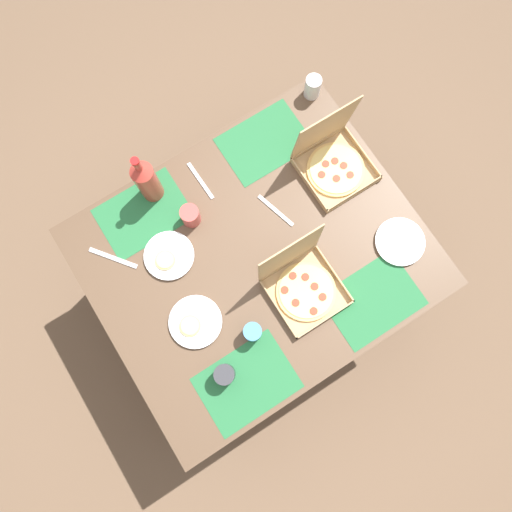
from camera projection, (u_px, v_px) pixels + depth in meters
name	position (u px, v px, depth m)	size (l,w,h in m)	color
ground_plane	(256.00, 285.00, 2.69)	(6.00, 6.00, 0.00)	brown
dining_table	(256.00, 261.00, 2.05)	(1.32, 1.10, 0.76)	#3F3328
placemat_near_left	(247.00, 383.00, 1.84)	(0.36, 0.26, 0.00)	#236638
placemat_near_right	(373.00, 300.00, 1.91)	(0.36, 0.26, 0.00)	#236638
placemat_far_left	(143.00, 214.00, 1.98)	(0.36, 0.26, 0.00)	#236638
placemat_far_right	(264.00, 142.00, 2.05)	(0.36, 0.26, 0.00)	#236638
pizza_box_corner_left	(333.00, 161.00, 1.98)	(0.28, 0.28, 0.31)	tan
pizza_box_center	(303.00, 284.00, 1.87)	(0.27, 0.28, 0.31)	tan
plate_near_left	(169.00, 256.00, 1.93)	(0.20, 0.20, 0.03)	white
plate_far_right	(400.00, 242.00, 1.95)	(0.20, 0.20, 0.02)	white
plate_far_left	(195.00, 322.00, 1.88)	(0.21, 0.21, 0.03)	white
soda_bottle	(146.00, 180.00, 1.87)	(0.09, 0.09, 0.32)	#B2382D
cup_dark	(253.00, 332.00, 1.83)	(0.07, 0.07, 0.10)	teal
cup_spare	(313.00, 87.00, 2.05)	(0.07, 0.07, 0.11)	silver
cup_clear_left	(225.00, 374.00, 1.80)	(0.08, 0.08, 0.10)	#333338
cup_red	(191.00, 216.00, 1.93)	(0.08, 0.08, 0.09)	#BF4742
fork_by_near_right	(276.00, 210.00, 1.98)	(0.19, 0.02, 0.01)	#B7B7BC
knife_by_near_left	(113.00, 258.00, 1.94)	(0.21, 0.02, 0.01)	#B7B7BC
fork_by_far_right	(201.00, 181.00, 2.01)	(0.19, 0.02, 0.01)	#B7B7BC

